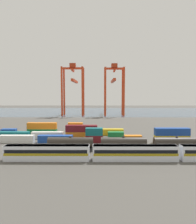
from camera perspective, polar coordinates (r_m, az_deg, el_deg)
name	(u,v)px	position (r m, az deg, el deg)	size (l,w,h in m)	color
ground_plane	(99,125)	(117.01, 0.18, -3.54)	(420.00, 420.00, 0.00)	#4C4944
harbour_water	(99,111)	(211.02, 0.23, 0.16)	(400.00, 110.00, 0.01)	#384C60
passenger_train	(135,152)	(55.54, 10.03, -10.69)	(66.97, 3.14, 3.90)	silver
freight_tank_row	(177,144)	(67.70, 20.61, -8.14)	(77.28, 3.00, 4.46)	#232326
shipping_container_0	(17,139)	(79.77, -21.22, -6.83)	(12.10, 2.44, 2.60)	silver
shipping_container_1	(56,139)	(75.87, -11.50, -7.19)	(12.10, 2.44, 2.60)	#1C4299
shipping_container_2	(94,139)	(74.31, -1.05, -7.34)	(6.04, 2.44, 2.60)	maroon
shipping_container_3	(94,132)	(73.81, -1.05, -5.37)	(6.04, 2.44, 2.60)	#146066
shipping_container_4	(133,139)	(75.25, 9.50, -7.26)	(6.04, 2.44, 2.60)	orange
shipping_container_5	(172,139)	(78.58, 19.46, -6.95)	(12.10, 2.44, 2.60)	gold
shipping_container_6	(172,132)	(78.11, 19.51, -5.08)	(12.10, 2.44, 2.60)	#1C4299
shipping_container_7	(14,135)	(87.50, -22.02, -5.85)	(12.10, 2.44, 2.60)	#146066
shipping_container_8	(48,135)	(83.43, -13.59, -6.14)	(12.10, 2.44, 2.60)	silver
shipping_container_9	(82,135)	(81.30, -4.49, -6.30)	(12.10, 2.44, 2.60)	orange
shipping_container_10	(82,128)	(80.84, -4.51, -4.50)	(12.10, 2.44, 2.60)	maroon
shipping_container_11	(116,135)	(81.28, 4.84, -6.31)	(6.04, 2.44, 2.60)	#197538
shipping_container_12	(9,132)	(95.56, -23.09, -5.01)	(6.04, 2.44, 2.60)	#1C4299
shipping_container_13	(42,132)	(90.95, -14.96, -5.27)	(12.10, 2.44, 2.60)	#197538
shipping_container_14	(42,126)	(90.54, -14.99, -3.65)	(12.10, 2.44, 2.60)	orange
shipping_container_15	(76,132)	(88.33, -6.15, -5.43)	(6.04, 2.44, 2.60)	#146066
shipping_container_16	(75,126)	(87.91, -6.16, -3.76)	(6.04, 2.44, 2.60)	orange
shipping_container_17	(109,132)	(87.87, 2.98, -5.46)	(12.10, 2.44, 2.60)	gold
gantry_crane_west	(73,84)	(175.55, -6.72, 7.51)	(17.91, 37.18, 42.07)	red
gantry_crane_central	(114,84)	(174.87, 4.36, 7.50)	(16.34, 37.51, 41.86)	red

